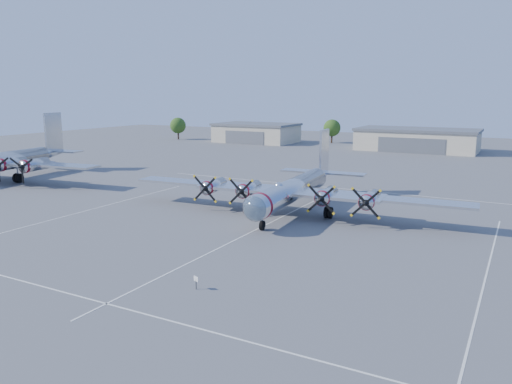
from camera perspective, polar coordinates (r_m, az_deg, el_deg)
The scene contains 9 objects.
ground at distance 52.55m, azimuth 0.50°, elevation -4.09°, with size 260.00×260.00×0.00m, color #565659.
parking_lines at distance 51.07m, azimuth -0.42°, elevation -4.54°, with size 60.00×50.08×0.01m.
hangar_west at distance 144.62m, azimuth 0.04°, elevation 6.80°, with size 22.60×14.60×5.40m.
hangar_center at distance 129.41m, azimuth 17.92°, elevation 5.74°, with size 28.60×14.60×5.40m.
tree_far_west at distance 154.79m, azimuth -8.91°, elevation 7.52°, with size 4.80×4.80×6.64m.
tree_west at distance 143.63m, azimuth 8.68°, elevation 7.24°, with size 4.80×4.80×6.64m.
main_bomber_b29 at distance 60.17m, azimuth 4.38°, elevation -2.15°, with size 40.52×27.71×8.96m, color silver, non-canonical shape.
bomber_west at distance 91.71m, azimuth -26.74°, elevation 1.31°, with size 39.41×27.90×10.41m, color #B8BBBD, non-canonical shape.
info_placard at distance 36.62m, azimuth -6.87°, elevation -9.98°, with size 0.49×0.21×0.97m.
Camera 1 is at (23.81, -44.74, 13.88)m, focal length 35.00 mm.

